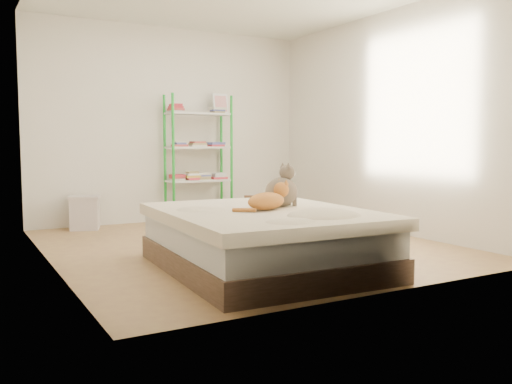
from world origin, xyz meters
TOP-DOWN VIEW (x-y plane):
  - room at (0.00, 0.00)m, footprint 3.81×4.21m
  - bed at (-0.38, -1.05)m, footprint 1.65×2.03m
  - orange_cat at (-0.36, -1.07)m, footprint 0.52×0.38m
  - grey_cat at (-0.12, -0.92)m, footprint 0.35×0.30m
  - shelf_unit at (0.31, 1.88)m, footprint 0.91×0.36m
  - cardboard_box at (0.81, 0.96)m, footprint 0.67×0.69m
  - white_bin at (-1.23, 1.85)m, footprint 0.44×0.41m

SIDE VIEW (x-z plane):
  - cardboard_box at x=0.81m, z-range -0.03..0.40m
  - white_bin at x=-1.23m, z-range 0.00..0.42m
  - bed at x=-0.38m, z-range 0.00..0.50m
  - orange_cat at x=-0.36m, z-range 0.50..0.68m
  - grey_cat at x=-0.12m, z-range 0.50..0.87m
  - shelf_unit at x=0.31m, z-range -0.03..1.72m
  - room at x=0.00m, z-range 0.00..2.61m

